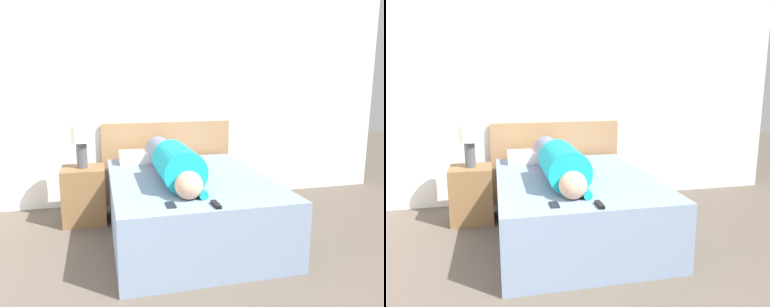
% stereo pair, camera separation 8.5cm
% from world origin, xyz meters
% --- Properties ---
extents(wall_back, '(5.67, 0.06, 2.60)m').
position_xyz_m(wall_back, '(0.00, 3.36, 1.30)').
color(wall_back, white).
rests_on(wall_back, ground_plane).
extents(bed, '(1.43, 1.93, 0.57)m').
position_xyz_m(bed, '(-0.02, 2.22, 0.29)').
color(bed, '#7589A8').
rests_on(bed, ground_plane).
extents(headboard, '(1.55, 0.04, 0.97)m').
position_xyz_m(headboard, '(-0.02, 3.29, 0.49)').
color(headboard, '#A37A51').
rests_on(headboard, ground_plane).
extents(nightstand, '(0.43, 0.42, 0.58)m').
position_xyz_m(nightstand, '(-0.99, 2.81, 0.29)').
color(nightstand, brown).
rests_on(nightstand, ground_plane).
extents(table_lamp, '(0.21, 0.21, 0.44)m').
position_xyz_m(table_lamp, '(-0.99, 2.81, 0.87)').
color(table_lamp, '#4C4C51').
rests_on(table_lamp, nightstand).
extents(person_lying, '(0.35, 1.61, 0.35)m').
position_xyz_m(person_lying, '(-0.17, 2.20, 0.73)').
color(person_lying, tan).
rests_on(person_lying, bed).
extents(pillow_near_headboard, '(0.62, 0.29, 0.12)m').
position_xyz_m(pillow_near_headboard, '(-0.30, 2.96, 0.63)').
color(pillow_near_headboard, white).
rests_on(pillow_near_headboard, bed).
extents(tv_remote, '(0.04, 0.15, 0.02)m').
position_xyz_m(tv_remote, '(-0.02, 1.36, 0.58)').
color(tv_remote, black).
rests_on(tv_remote, bed).
extents(cell_phone, '(0.06, 0.13, 0.01)m').
position_xyz_m(cell_phone, '(-0.34, 1.45, 0.58)').
color(cell_phone, black).
rests_on(cell_phone, bed).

